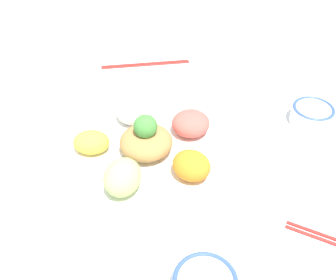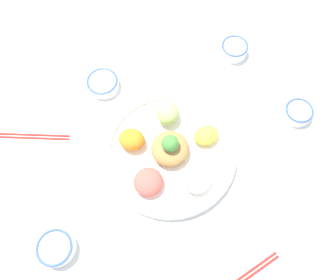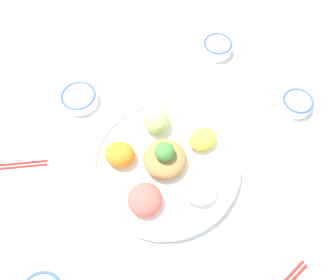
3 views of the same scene
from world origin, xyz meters
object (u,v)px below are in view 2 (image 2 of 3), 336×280
rice_bowl_blue (103,83)px  serving_spoon_main (63,192)px  rice_bowl_plain (298,112)px  serving_spoon_extra (299,187)px  chopsticks_pair_far (28,136)px  sauce_bowl_dark (234,49)px  salad_platter (170,151)px  sauce_bowl_red (56,248)px

rice_bowl_blue → serving_spoon_main: rice_bowl_blue is taller
rice_bowl_plain → serving_spoon_extra: (0.18, -0.13, -0.02)m
rice_bowl_blue → chopsticks_pair_far: rice_bowl_blue is taller
sauce_bowl_dark → chopsticks_pair_far: bearing=-95.5°
rice_bowl_plain → serving_spoon_extra: size_ratio=0.66×
serving_spoon_main → serving_spoon_extra: (0.32, 0.56, 0.00)m
rice_bowl_blue → serving_spoon_extra: size_ratio=0.76×
serving_spoon_extra → rice_bowl_plain: bearing=25.7°
serving_spoon_main → chopsticks_pair_far: bearing=-113.8°
rice_bowl_plain → serving_spoon_main: (-0.14, -0.69, -0.02)m
serving_spoon_main → salad_platter: bearing=141.3°
rice_bowl_plain → chopsticks_pair_far: (-0.35, -0.71, -0.02)m
chopsticks_pair_far → serving_spoon_extra: chopsticks_pair_far is taller
serving_spoon_extra → salad_platter: bearing=107.0°
rice_bowl_plain → chopsticks_pair_far: size_ratio=0.40×
sauce_bowl_red → sauce_bowl_dark: bearing=110.0°
sauce_bowl_dark → serving_spoon_main: bearing=-78.2°
rice_bowl_plain → serving_spoon_extra: 0.22m
chopsticks_pair_far → sauce_bowl_red: bearing=-65.7°
serving_spoon_main → serving_spoon_extra: same height
serving_spoon_main → rice_bowl_blue: bearing=-164.3°
salad_platter → serving_spoon_extra: salad_platter is taller
salad_platter → rice_bowl_blue: (-0.30, -0.06, -0.01)m
salad_platter → rice_bowl_plain: (0.09, 0.39, -0.01)m
sauce_bowl_red → serving_spoon_main: (-0.13, 0.07, -0.02)m
rice_bowl_plain → serving_spoon_extra: bearing=-37.4°
rice_bowl_plain → sauce_bowl_dark: bearing=-173.6°
sauce_bowl_dark → serving_spoon_extra: size_ratio=0.68×
rice_bowl_blue → serving_spoon_extra: rice_bowl_blue is taller
rice_bowl_plain → serving_spoon_main: bearing=-101.6°
sauce_bowl_red → rice_bowl_blue: sauce_bowl_red is taller
salad_platter → serving_spoon_main: (-0.05, -0.31, -0.02)m
sauce_bowl_dark → serving_spoon_extra: bearing=-12.7°
rice_bowl_blue → rice_bowl_plain: 0.59m
sauce_bowl_red → serving_spoon_extra: bearing=73.2°
salad_platter → serving_spoon_extra: bearing=43.9°
sauce_bowl_dark → salad_platter: bearing=-61.6°
salad_platter → serving_spoon_main: 0.31m
serving_spoon_main → serving_spoon_extra: 0.64m
rice_bowl_plain → chopsticks_pair_far: rice_bowl_plain is taller
sauce_bowl_dark → chopsticks_pair_far: sauce_bowl_dark is taller
chopsticks_pair_far → serving_spoon_extra: bearing=-9.1°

